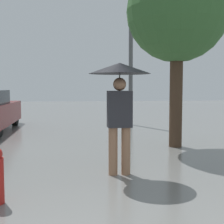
# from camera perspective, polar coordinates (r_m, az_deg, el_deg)

# --- Properties ---
(pedestrian) EXTENTS (0.98, 0.98, 1.79)m
(pedestrian) POSITION_cam_1_polar(r_m,az_deg,el_deg) (4.94, 1.40, 4.53)
(pedestrian) COLOR #9E7051
(pedestrian) RESTS_ON ground_plane
(tree) EXTENTS (2.35, 2.35, 4.34)m
(tree) POSITION_cam_1_polar(r_m,az_deg,el_deg) (7.67, 11.86, 17.44)
(tree) COLOR #473323
(tree) RESTS_ON ground_plane
(street_lamp) EXTENTS (0.30, 0.30, 4.03)m
(street_lamp) POSITION_cam_1_polar(r_m,az_deg,el_deg) (11.69, 3.45, 9.19)
(street_lamp) COLOR #515456
(street_lamp) RESTS_ON ground_plane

